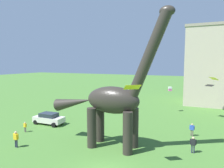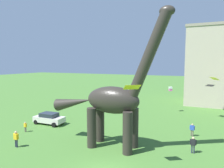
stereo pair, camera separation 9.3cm
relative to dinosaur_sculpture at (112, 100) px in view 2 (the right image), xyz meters
The scene contains 10 objects.
dinosaur_sculpture is the anchor object (origin of this frame).
parked_sedan_left 12.23m from the dinosaur_sculpture, 163.09° to the left, with size 4.28×2.03×1.55m.
person_near_flyer 12.12m from the dinosaur_sculpture, behind, with size 0.47×0.21×1.24m.
person_watching_child 8.56m from the dinosaur_sculpture, 13.74° to the left, with size 0.59×0.26×1.57m.
person_far_spectator 10.26m from the dinosaur_sculpture, 154.47° to the right, with size 0.62×0.27×1.65m.
person_strolling_adult 10.37m from the dinosaur_sculpture, 42.85° to the left, with size 0.55×0.24×1.48m.
kite_trailing 5.05m from the dinosaur_sculpture, 46.71° to the right, with size 1.47×1.36×0.43m.
kite_high_right 22.16m from the dinosaur_sculpture, 64.80° to the left, with size 1.68×1.73×1.91m.
kite_mid_right 17.66m from the dinosaur_sculpture, 60.28° to the left, with size 1.40×1.29×0.20m.
kite_drifting 17.33m from the dinosaur_sculpture, 80.57° to the left, with size 0.65×0.65×0.69m.
Camera 2 is at (6.73, -12.98, 8.44)m, focal length 33.26 mm.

